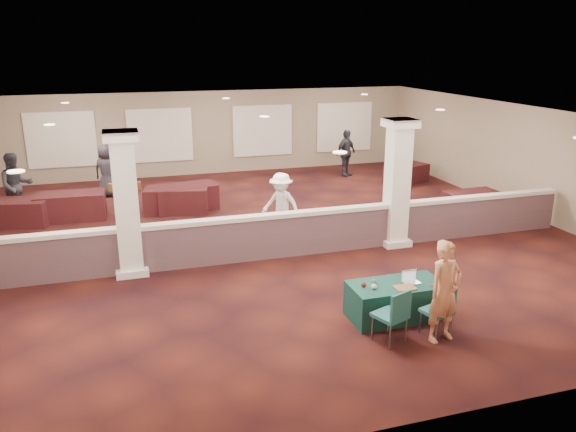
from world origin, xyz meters
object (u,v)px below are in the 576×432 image
object	(u,v)px
far_table_front_left	(15,213)
far_table_back_left	(71,206)
far_table_back_right	(406,174)
attendee_c	(346,153)
far_table_front_right	(471,202)
far_table_front_center	(177,200)
attendee_d	(107,171)
attendee_a	(16,186)
conf_chair_main	(441,308)
woman	(445,292)
conf_chair_side	(394,312)
far_table_back_center	(185,197)
attendee_b	(281,205)
near_table	(396,300)

from	to	relation	value
far_table_front_left	far_table_back_left	bearing A→B (deg)	7.73
far_table_back_right	attendee_c	distance (m)	2.46
far_table_front_right	far_table_front_left	bearing A→B (deg)	168.27
far_table_front_center	attendee_d	bearing A→B (deg)	127.89
far_table_front_left	attendee_a	distance (m)	0.99
far_table_front_right	attendee_c	world-z (taller)	attendee_c
conf_chair_main	far_table_front_left	distance (m)	12.09
far_table_front_left	far_table_front_center	size ratio (longest dim) A/B	0.97
woman	far_table_back_left	size ratio (longest dim) A/B	0.94
conf_chair_side	far_table_front_left	bearing A→B (deg)	107.61
attendee_c	far_table_back_center	bearing A→B (deg)	174.56
woman	far_table_front_right	bearing A→B (deg)	40.18
woman	far_table_front_right	world-z (taller)	woman
far_table_back_center	far_table_back_left	bearing A→B (deg)	180.00
attendee_d	far_table_back_center	bearing A→B (deg)	160.24
far_table_front_left	attendee_b	distance (m)	7.57
far_table_back_center	attendee_a	xyz separation A→B (m)	(-4.78, 0.59, 0.58)
near_table	far_table_back_left	bearing A→B (deg)	126.79
woman	far_table_back_center	size ratio (longest dim) A/B	0.95
conf_chair_side	far_table_front_right	bearing A→B (deg)	26.14
woman	far_table_back_right	bearing A→B (deg)	52.53
near_table	far_table_front_center	xyz separation A→B (m)	(-3.16, 8.12, 0.05)
woman	far_table_back_left	world-z (taller)	woman
attendee_b	far_table_front_center	bearing A→B (deg)	173.00
conf_chair_main	far_table_back_center	bearing A→B (deg)	92.76
attendee_b	far_table_front_right	bearing A→B (deg)	46.84
near_table	attendee_c	distance (m)	11.71
near_table	attendee_d	distance (m)	11.88
conf_chair_main	attendee_a	size ratio (longest dim) A/B	0.47
far_table_back_center	attendee_b	world-z (taller)	attendee_b
attendee_a	far_table_back_left	bearing A→B (deg)	-39.91
far_table_back_left	far_table_front_center	bearing A→B (deg)	-3.78
far_table_front_right	far_table_back_right	world-z (taller)	same
woman	attendee_a	size ratio (longest dim) A/B	0.94
conf_chair_side	far_table_back_left	distance (m)	10.81
conf_chair_side	woman	world-z (taller)	woman
conf_chair_side	far_table_back_left	world-z (taller)	conf_chair_side
far_table_back_left	attendee_a	size ratio (longest dim) A/B	0.99
near_table	attendee_d	world-z (taller)	attendee_d
far_table_front_center	far_table_front_right	bearing A→B (deg)	-17.62
conf_chair_side	far_table_front_center	bearing A→B (deg)	85.57
attendee_d	woman	bearing A→B (deg)	141.69
far_table_front_right	attendee_a	distance (m)	13.48
conf_chair_main	attendee_b	distance (m)	6.12
conf_chair_main	far_table_front_center	size ratio (longest dim) A/B	0.48
conf_chair_side	attendee_c	distance (m)	12.67
conf_chair_side	far_table_front_center	world-z (taller)	conf_chair_side
far_table_back_left	far_table_back_right	distance (m)	11.58
far_table_front_center	attendee_c	bearing A→B (deg)	23.87
woman	far_table_front_left	bearing A→B (deg)	119.33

